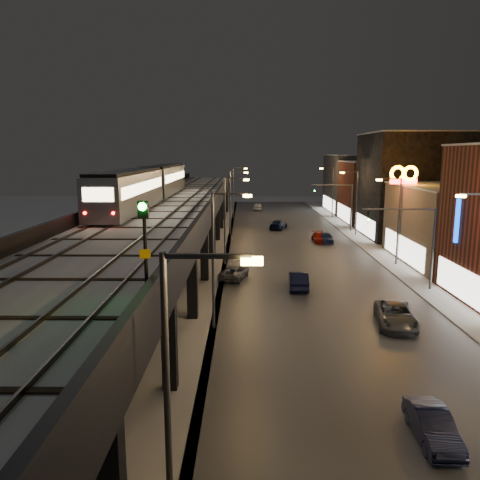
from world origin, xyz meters
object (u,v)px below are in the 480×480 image
object	(u,v)px
car_mid_silver	(234,273)
car_onc_dark	(396,316)
car_far_white	(258,207)
car_onc_silver	(432,427)
car_onc_red	(326,238)
car_onc_white	(320,238)
subway_train	(150,184)
car_mid_dark	(278,225)
rail_signal	(144,228)
car_near_white	(298,281)

from	to	relation	value
car_mid_silver	car_onc_dark	size ratio (longest dim) A/B	0.83
car_onc_dark	car_far_white	bearing A→B (deg)	105.83
car_onc_silver	car_onc_red	distance (m)	42.45
car_mid_silver	car_onc_white	world-z (taller)	car_onc_white
subway_train	car_mid_silver	world-z (taller)	subway_train
car_mid_dark	car_onc_white	size ratio (longest dim) A/B	1.14
subway_train	rail_signal	distance (m)	33.49
rail_signal	car_onc_dark	distance (m)	21.22
subway_train	rail_signal	size ratio (longest dim) A/B	10.87
rail_signal	car_near_white	world-z (taller)	rail_signal
car_far_white	car_onc_dark	size ratio (longest dim) A/B	0.82
rail_signal	car_onc_red	xyz separation A→B (m)	(13.93, 43.76, -8.22)
subway_train	car_onc_red	bearing A→B (deg)	28.18
car_onc_red	car_mid_dark	bearing A→B (deg)	116.03
car_onc_white	car_onc_red	size ratio (longest dim) A/B	1.07
subway_train	rail_signal	bearing A→B (deg)	-78.98
rail_signal	car_onc_dark	size ratio (longest dim) A/B	0.61
subway_train	car_onc_dark	xyz separation A→B (m)	(19.92, -18.70, -7.58)
rail_signal	car_mid_dark	bearing A→B (deg)	81.10
car_near_white	car_onc_white	size ratio (longest dim) A/B	1.07
car_near_white	car_mid_dark	size ratio (longest dim) A/B	0.94
car_mid_silver	car_far_white	bearing A→B (deg)	-79.66
car_mid_silver	car_onc_white	bearing A→B (deg)	-106.32
subway_train	car_onc_silver	xyz separation A→B (m)	(17.34, -31.46, -7.68)
car_mid_dark	car_onc_dark	world-z (taller)	car_onc_dark
subway_train	car_onc_dark	bearing A→B (deg)	-43.18
car_mid_silver	car_onc_red	size ratio (longest dim) A/B	1.11
subway_train	rail_signal	world-z (taller)	subway_train
car_near_white	car_onc_red	bearing A→B (deg)	-102.09
car_far_white	car_mid_dark	bearing A→B (deg)	101.98
car_far_white	car_onc_red	world-z (taller)	car_far_white
subway_train	car_onc_red	world-z (taller)	subway_train
subway_train	car_onc_red	size ratio (longest dim) A/B	8.83
rail_signal	car_mid_dark	xyz separation A→B (m)	(8.57, 54.74, -8.20)
rail_signal	car_onc_red	bearing A→B (deg)	72.35
rail_signal	car_near_white	distance (m)	25.52
rail_signal	car_onc_white	bearing A→B (deg)	73.33
car_mid_dark	car_onc_silver	distance (m)	53.39
car_onc_silver	car_onc_red	size ratio (longest dim) A/B	0.97
subway_train	car_near_white	xyz separation A→B (m)	(14.41, -10.05, -7.57)
car_mid_silver	car_mid_dark	size ratio (longest dim) A/B	0.91
car_near_white	car_mid_silver	distance (m)	6.36
car_mid_dark	car_onc_silver	size ratio (longest dim) A/B	1.25
car_mid_silver	car_onc_red	bearing A→B (deg)	-108.44
car_onc_silver	subway_train	bearing A→B (deg)	120.64
rail_signal	car_onc_silver	distance (m)	13.79
car_mid_dark	car_onc_red	bearing A→B (deg)	134.30
subway_train	car_mid_dark	xyz separation A→B (m)	(14.97, 21.87, -7.62)
subway_train	car_onc_silver	distance (m)	36.74
car_mid_silver	car_onc_silver	bearing A→B (deg)	123.39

